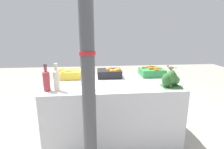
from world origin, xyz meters
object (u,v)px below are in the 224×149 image
(juice_bottle_ruby, at_px, (46,80))
(sparrow_bird, at_px, (170,67))
(orange_crate, at_px, (110,73))
(broccoli_pile, at_px, (171,79))
(apple_crate, at_px, (68,74))
(support_pole, at_px, (88,67))
(juice_bottle_cloudy, at_px, (57,79))
(carrot_crate, at_px, (152,72))

(juice_bottle_ruby, distance_m, sparrow_bird, 1.38)
(orange_crate, bearing_deg, sparrow_bird, -38.21)
(orange_crate, relative_size, broccoli_pile, 1.40)
(apple_crate, distance_m, orange_crate, 0.58)
(juice_bottle_ruby, bearing_deg, support_pole, -45.21)
(orange_crate, relative_size, juice_bottle_ruby, 1.13)
(juice_bottle_cloudy, relative_size, sparrow_bird, 2.51)
(carrot_crate, bearing_deg, broccoli_pile, -83.89)
(apple_crate, bearing_deg, orange_crate, -0.28)
(orange_crate, xyz_separation_m, carrot_crate, (0.61, 0.01, -0.00))
(apple_crate, distance_m, juice_bottle_ruby, 0.54)
(broccoli_pile, bearing_deg, carrot_crate, 96.11)
(apple_crate, distance_m, juice_bottle_cloudy, 0.52)
(broccoli_pile, bearing_deg, orange_crate, 142.96)
(support_pole, height_order, apple_crate, support_pole)
(carrot_crate, relative_size, broccoli_pile, 1.40)
(support_pole, height_order, orange_crate, support_pole)
(apple_crate, xyz_separation_m, juice_bottle_ruby, (-0.15, -0.51, 0.06))
(orange_crate, bearing_deg, juice_bottle_ruby, -145.05)
(apple_crate, bearing_deg, sparrow_bird, -22.69)
(carrot_crate, bearing_deg, apple_crate, -179.78)
(juice_bottle_ruby, distance_m, juice_bottle_cloudy, 0.11)
(support_pole, xyz_separation_m, apple_crate, (-0.31, 0.98, -0.29))
(carrot_crate, distance_m, juice_bottle_cloudy, 1.34)
(apple_crate, xyz_separation_m, carrot_crate, (1.19, 0.00, -0.00))
(broccoli_pile, relative_size, juice_bottle_cloudy, 0.79)
(broccoli_pile, relative_size, juice_bottle_ruby, 0.81)
(carrot_crate, distance_m, juice_bottle_ruby, 1.44)
(support_pole, distance_m, orange_crate, 1.05)
(orange_crate, height_order, carrot_crate, orange_crate)
(sparrow_bird, bearing_deg, broccoli_pile, -105.96)
(support_pole, bearing_deg, juice_bottle_cloudy, 127.36)
(broccoli_pile, height_order, juice_bottle_ruby, juice_bottle_ruby)
(support_pole, distance_m, carrot_crate, 1.35)
(carrot_crate, height_order, sparrow_bird, sparrow_bird)
(apple_crate, distance_m, sparrow_bird, 1.34)
(juice_bottle_ruby, xyz_separation_m, sparrow_bird, (1.38, 0.00, 0.11))
(apple_crate, relative_size, carrot_crate, 1.00)
(orange_crate, relative_size, juice_bottle_cloudy, 1.11)
(orange_crate, xyz_separation_m, broccoli_pile, (0.67, -0.50, 0.03))
(carrot_crate, xyz_separation_m, sparrow_bird, (0.04, -0.52, 0.17))
(orange_crate, distance_m, juice_bottle_ruby, 0.89)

